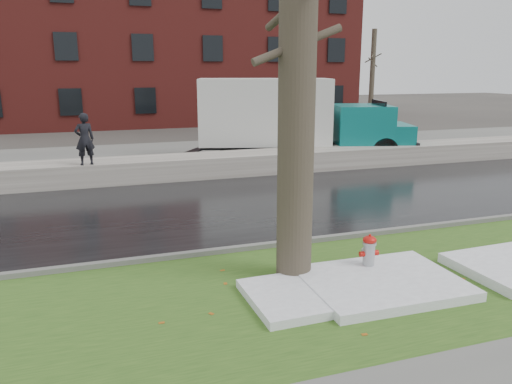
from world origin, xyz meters
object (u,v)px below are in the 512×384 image
object	(u,v)px
tree	(298,50)
worker	(85,139)
fire_hydrant	(369,253)
box_truck	(290,118)

from	to	relation	value
tree	worker	distance (m)	9.63
fire_hydrant	box_truck	size ratio (longest dim) A/B	0.07
fire_hydrant	tree	size ratio (longest dim) A/B	0.10
fire_hydrant	box_truck	world-z (taller)	box_truck
box_truck	worker	bearing A→B (deg)	-145.82
worker	tree	bearing A→B (deg)	99.85
fire_hydrant	box_truck	xyz separation A→B (m)	(3.22, 11.52, 1.33)
box_truck	fire_hydrant	bearing A→B (deg)	-89.16
tree	worker	world-z (taller)	tree
fire_hydrant	tree	bearing A→B (deg)	171.66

